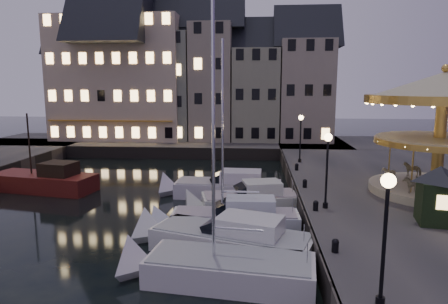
# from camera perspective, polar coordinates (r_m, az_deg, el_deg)

# --- Properties ---
(ground) EXTENTS (160.00, 160.00, 0.00)m
(ground) POSITION_cam_1_polar(r_m,az_deg,el_deg) (22.39, -4.31, -11.46)
(ground) COLOR black
(ground) RESTS_ON ground
(quay_east) EXTENTS (16.00, 56.00, 1.30)m
(quay_east) POSITION_cam_1_polar(r_m,az_deg,el_deg) (29.63, 25.73, -5.84)
(quay_east) COLOR #474442
(quay_east) RESTS_ON ground
(quay_north) EXTENTS (44.00, 12.00, 1.30)m
(quay_north) POSITION_cam_1_polar(r_m,az_deg,el_deg) (50.50, -8.35, 0.99)
(quay_north) COLOR #474442
(quay_north) RESTS_ON ground
(quaywall_e) EXTENTS (0.15, 44.00, 1.30)m
(quaywall_e) POSITION_cam_1_polar(r_m,az_deg,el_deg) (27.77, 10.05, -6.01)
(quaywall_e) COLOR #47423A
(quaywall_e) RESTS_ON ground
(quaywall_n) EXTENTS (48.00, 0.15, 1.30)m
(quaywall_n) POSITION_cam_1_polar(r_m,az_deg,el_deg) (44.28, -7.57, -0.18)
(quaywall_n) COLOR #47423A
(quaywall_n) RESTS_ON ground
(streetlamp_a) EXTENTS (0.44, 0.44, 4.17)m
(streetlamp_a) POSITION_cam_1_polar(r_m,az_deg,el_deg) (12.90, 22.10, -9.16)
(streetlamp_a) COLOR black
(streetlamp_a) RESTS_ON quay_east
(streetlamp_b) EXTENTS (0.44, 0.44, 4.17)m
(streetlamp_b) POSITION_cam_1_polar(r_m,az_deg,el_deg) (22.35, 14.53, -1.08)
(streetlamp_b) COLOR black
(streetlamp_b) RESTS_ON quay_east
(streetlamp_c) EXTENTS (0.44, 0.44, 4.17)m
(streetlamp_c) POSITION_cam_1_polar(r_m,az_deg,el_deg) (35.59, 10.88, 2.87)
(streetlamp_c) COLOR black
(streetlamp_c) RESTS_ON quay_east
(bollard_a) EXTENTS (0.30, 0.30, 0.57)m
(bollard_a) POSITION_cam_1_polar(r_m,az_deg,el_deg) (17.21, 15.61, -12.67)
(bollard_a) COLOR black
(bollard_a) RESTS_ON quay_east
(bollard_b) EXTENTS (0.30, 0.30, 0.57)m
(bollard_b) POSITION_cam_1_polar(r_m,az_deg,el_deg) (22.33, 12.96, -7.40)
(bollard_b) COLOR black
(bollard_b) RESTS_ON quay_east
(bollard_c) EXTENTS (0.30, 0.30, 0.57)m
(bollard_c) POSITION_cam_1_polar(r_m,az_deg,el_deg) (27.12, 11.47, -4.36)
(bollard_c) COLOR black
(bollard_c) RESTS_ON quay_east
(bollard_d) EXTENTS (0.30, 0.30, 0.57)m
(bollard_d) POSITION_cam_1_polar(r_m,az_deg,el_deg) (32.45, 10.35, -2.05)
(bollard_d) COLOR black
(bollard_d) RESTS_ON quay_east
(townhouse_na) EXTENTS (5.50, 8.00, 12.80)m
(townhouse_na) POSITION_cam_1_polar(r_m,az_deg,el_deg) (55.57, -19.83, 8.67)
(townhouse_na) COLOR slate
(townhouse_na) RESTS_ON quay_north
(townhouse_nb) EXTENTS (6.16, 8.00, 13.80)m
(townhouse_nb) POSITION_cam_1_polar(r_m,az_deg,el_deg) (53.56, -14.47, 9.46)
(townhouse_nb) COLOR gray
(townhouse_nb) RESTS_ON quay_north
(townhouse_nc) EXTENTS (6.82, 8.00, 14.80)m
(townhouse_nc) POSITION_cam_1_polar(r_m,az_deg,el_deg) (51.92, -8.07, 10.22)
(townhouse_nc) COLOR gray
(townhouse_nc) RESTS_ON quay_north
(townhouse_nd) EXTENTS (5.50, 8.00, 15.80)m
(townhouse_nd) POSITION_cam_1_polar(r_m,az_deg,el_deg) (50.98, -1.65, 10.89)
(townhouse_nd) COLOR gray
(townhouse_nd) RESTS_ON quay_north
(townhouse_ne) EXTENTS (6.16, 8.00, 12.80)m
(townhouse_ne) POSITION_cam_1_polar(r_m,az_deg,el_deg) (50.66, 4.58, 9.17)
(townhouse_ne) COLOR gray
(townhouse_ne) RESTS_ON quay_north
(townhouse_nf) EXTENTS (6.82, 8.00, 13.80)m
(townhouse_nf) POSITION_cam_1_polar(r_m,az_deg,el_deg) (51.00, 11.49, 9.58)
(townhouse_nf) COLOR gray
(townhouse_nf) RESTS_ON quay_north
(hotel_corner) EXTENTS (17.60, 9.00, 16.80)m
(hotel_corner) POSITION_cam_1_polar(r_m,az_deg,el_deg) (53.58, -14.49, 11.07)
(hotel_corner) COLOR beige
(hotel_corner) RESTS_ON quay_north
(motorboat_a) EXTENTS (7.93, 3.48, 13.16)m
(motorboat_a) POSITION_cam_1_polar(r_m,az_deg,el_deg) (17.05, -1.12, -16.43)
(motorboat_a) COLOR silver
(motorboat_a) RESTS_ON ground
(motorboat_b) EXTENTS (8.75, 5.03, 2.15)m
(motorboat_b) POSITION_cam_1_polar(r_m,az_deg,el_deg) (19.72, -0.06, -12.39)
(motorboat_b) COLOR silver
(motorboat_b) RESTS_ON ground
(motorboat_c) EXTENTS (8.04, 2.29, 10.66)m
(motorboat_c) POSITION_cam_1_polar(r_m,az_deg,el_deg) (22.30, 0.53, -9.68)
(motorboat_c) COLOR silver
(motorboat_c) RESTS_ON ground
(motorboat_d) EXTENTS (7.29, 3.76, 2.15)m
(motorboat_d) POSITION_cam_1_polar(r_m,az_deg,el_deg) (25.80, 2.89, -7.10)
(motorboat_d) COLOR silver
(motorboat_d) RESTS_ON ground
(motorboat_e) EXTENTS (8.72, 2.85, 2.15)m
(motorboat_e) POSITION_cam_1_polar(r_m,az_deg,el_deg) (29.16, -0.17, -5.13)
(motorboat_e) COLOR silver
(motorboat_e) RESTS_ON ground
(red_fishing_boat) EXTENTS (8.49, 4.25, 6.13)m
(red_fishing_boat) POSITION_cam_1_polar(r_m,az_deg,el_deg) (33.64, -24.19, -3.89)
(red_fishing_boat) COLOR #5E1A15
(red_fishing_boat) RESTS_ON ground
(carousel) EXTENTS (9.10, 9.10, 7.96)m
(carousel) POSITION_cam_1_polar(r_m,az_deg,el_deg) (27.77, 28.74, 5.32)
(carousel) COLOR #BAB387
(carousel) RESTS_ON quay_east
(ticket_kiosk) EXTENTS (2.79, 2.79, 3.27)m
(ticket_kiosk) POSITION_cam_1_polar(r_m,az_deg,el_deg) (22.00, 28.40, -4.15)
(ticket_kiosk) COLOR black
(ticket_kiosk) RESTS_ON quay_east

